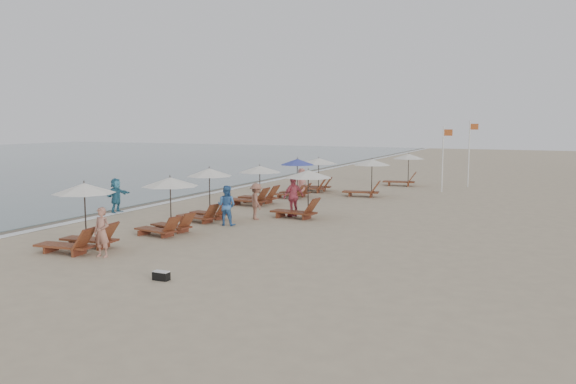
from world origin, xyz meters
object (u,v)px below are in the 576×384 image
at_px(lounger_station_0, 79,220).
at_px(inland_station_2, 404,168).
at_px(lounger_station_3, 255,186).
at_px(lounger_station_1, 166,205).
at_px(flag_pole_near, 443,156).
at_px(lounger_station_2, 205,196).
at_px(beachgoer_mid_b, 256,201).
at_px(inland_station_0, 301,191).
at_px(beachgoer_far_a, 293,197).
at_px(inland_station_1, 367,175).
at_px(waterline_walker, 116,195).
at_px(lounger_station_4, 294,178).
at_px(lounger_station_5, 315,174).
at_px(beachgoer_near, 102,232).
at_px(beachgoer_far_b, 301,182).
at_px(beachgoer_mid_a, 227,205).
at_px(duffel_bag, 161,276).

distance_m(lounger_station_0, inland_station_2, 25.77).
distance_m(lounger_station_0, lounger_station_3, 12.71).
xyz_separation_m(lounger_station_1, flag_pole_near, (7.51, 18.81, 1.13)).
bearing_deg(lounger_station_2, beachgoer_mid_b, 33.13).
xyz_separation_m(lounger_station_2, inland_station_0, (3.63, 2.47, 0.15)).
bearing_deg(beachgoer_far_a, lounger_station_3, -99.06).
relative_size(inland_station_1, waterline_walker, 1.67).
bearing_deg(lounger_station_4, waterline_walker, -122.34).
relative_size(lounger_station_5, beachgoer_near, 1.62).
xyz_separation_m(lounger_station_5, beachgoer_far_b, (-0.11, -2.01, -0.31)).
height_order(beachgoer_near, beachgoer_mid_a, beachgoer_mid_a).
distance_m(beachgoer_near, duffel_bag, 3.92).
relative_size(lounger_station_0, beachgoer_mid_a, 1.52).
bearing_deg(lounger_station_4, inland_station_2, 64.35).
xyz_separation_m(beachgoer_far_a, duffel_bag, (1.16, -11.83, -0.81)).
distance_m(lounger_station_1, beachgoer_far_b, 13.72).
bearing_deg(inland_station_2, beachgoer_far_b, -119.59).
relative_size(lounger_station_0, lounger_station_4, 1.10).
xyz_separation_m(beachgoer_near, flag_pole_near, (7.08, 22.96, 1.49)).
xyz_separation_m(lounger_station_0, lounger_station_5, (0.99, 19.46, 0.06)).
xyz_separation_m(beachgoer_mid_a, beachgoer_far_b, (-1.19, 10.99, -0.04)).
height_order(lounger_station_3, duffel_bag, lounger_station_3).
xyz_separation_m(lounger_station_4, flag_pole_near, (7.49, 6.37, 1.19)).
bearing_deg(lounger_station_4, duffel_bag, -77.79).
xyz_separation_m(waterline_walker, flag_pole_near, (13.10, 15.24, 1.47)).
relative_size(lounger_station_4, inland_station_1, 0.84).
relative_size(inland_station_2, waterline_walker, 1.69).
xyz_separation_m(lounger_station_0, beachgoer_far_a, (3.72, 9.84, -0.12)).
bearing_deg(beachgoer_mid_b, lounger_station_3, -13.16).
bearing_deg(lounger_station_2, duffel_bag, -64.73).
bearing_deg(beachgoer_far_a, flag_pole_near, -170.40).
relative_size(lounger_station_2, waterline_walker, 1.45).
bearing_deg(flag_pole_near, waterline_walker, -130.68).
bearing_deg(lounger_station_5, beachgoer_near, -88.95).
xyz_separation_m(inland_station_0, beachgoer_mid_a, (-2.15, -3.10, -0.41)).
distance_m(inland_station_1, duffel_bag, 20.45).
xyz_separation_m(inland_station_2, beachgoer_mid_b, (-2.77, -16.87, -0.44)).
bearing_deg(lounger_station_0, duffel_bag, -22.12).
relative_size(lounger_station_1, beachgoer_far_a, 1.33).
bearing_deg(lounger_station_3, lounger_station_5, 83.19).
height_order(inland_station_2, beachgoer_far_b, inland_station_2).
distance_m(lounger_station_4, beachgoer_far_b, 1.32).
bearing_deg(inland_station_2, lounger_station_3, -112.23).
bearing_deg(inland_station_1, beachgoer_far_a, -96.34).
height_order(inland_station_1, beachgoer_far_a, inland_station_1).
height_order(lounger_station_1, inland_station_2, lounger_station_1).
xyz_separation_m(inland_station_2, waterline_walker, (-9.96, -17.92, -0.42)).
distance_m(beachgoer_far_b, duffel_bag, 19.85).
height_order(beachgoer_far_b, flag_pole_near, flag_pole_near).
bearing_deg(inland_station_1, flag_pole_near, 47.49).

